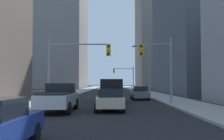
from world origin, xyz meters
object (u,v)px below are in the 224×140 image
pickup_truck_silver (60,98)px  traffic_signal_near_left (78,58)px  sedan_grey (141,93)px  traffic_signal_near_right (159,60)px  cargo_van_black (112,89)px  sedan_beige (111,100)px  traffic_signal_far_right (126,74)px

pickup_truck_silver → traffic_signal_near_left: 6.90m
pickup_truck_silver → sedan_grey: 14.37m
traffic_signal_near_left → traffic_signal_near_right: (7.29, -0.00, -0.12)m
cargo_van_black → sedan_grey: (3.27, 4.39, -0.52)m
cargo_van_black → sedan_grey: cargo_van_black is taller
sedan_beige → cargo_van_black: bearing=89.9°
pickup_truck_silver → cargo_van_black: (3.45, 8.30, 0.35)m
cargo_van_black → traffic_signal_near_right: size_ratio=0.88×
traffic_signal_near_right → traffic_signal_far_right: size_ratio=1.00×
cargo_van_black → traffic_signal_near_left: (-3.07, -2.20, 2.84)m
traffic_signal_near_left → traffic_signal_far_right: 44.15m
sedan_grey → traffic_signal_near_right: 7.40m
traffic_signal_far_right → sedan_beige: bearing=-93.7°
cargo_van_black → traffic_signal_far_right: (3.21, 41.50, 2.82)m
sedan_beige → traffic_signal_far_right: bearing=86.3°
pickup_truck_silver → sedan_grey: pickup_truck_silver is taller
cargo_van_black → traffic_signal_near_right: bearing=-27.6°
traffic_signal_near_left → cargo_van_black: bearing=35.6°
cargo_van_black → sedan_beige: cargo_van_black is taller
sedan_beige → sedan_grey: size_ratio=1.00×
sedan_beige → traffic_signal_near_left: (-3.06, 5.67, 3.36)m
cargo_van_black → traffic_signal_near_right: (4.21, -2.20, 2.71)m
cargo_van_black → traffic_signal_near_left: bearing=-144.4°
pickup_truck_silver → sedan_grey: size_ratio=1.27×
pickup_truck_silver → sedan_grey: (6.72, 12.70, -0.16)m
traffic_signal_near_right → traffic_signal_far_right: 43.71m
sedan_grey → pickup_truck_silver: bearing=-117.9°
sedan_beige → traffic_signal_near_right: (4.23, 5.67, 3.23)m
traffic_signal_near_left → traffic_signal_far_right: size_ratio=1.00×
traffic_signal_near_left → pickup_truck_silver: bearing=-93.5°
cargo_van_black → sedan_beige: 7.89m
sedan_grey → traffic_signal_far_right: traffic_signal_far_right is taller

